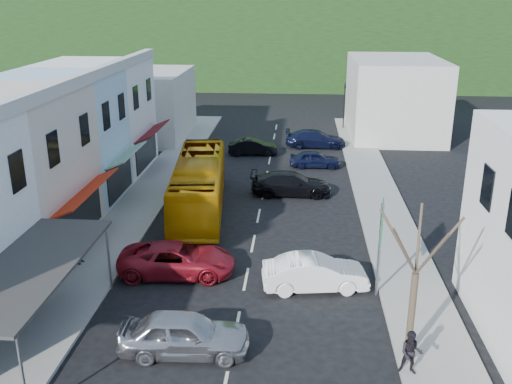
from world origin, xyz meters
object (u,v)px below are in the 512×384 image
object	(u,v)px
car_silver	(185,336)
direction_sign	(379,250)
bus	(199,186)
street_tree	(416,273)
pedestrian_left	(79,247)
pedestrian_right	(411,352)
car_red	(177,261)
traffic_signal	(344,106)
car_white	(315,275)

from	to	relation	value
car_silver	direction_sign	size ratio (longest dim) A/B	1.02
bus	street_tree	world-z (taller)	street_tree
pedestrian_left	pedestrian_right	size ratio (longest dim) A/B	1.00
car_red	traffic_signal	size ratio (longest dim) A/B	1.02
pedestrian_left	direction_sign	world-z (taller)	direction_sign
direction_sign	traffic_signal	distance (m)	32.61
pedestrian_right	traffic_signal	world-z (taller)	traffic_signal
pedestrian_right	traffic_signal	size ratio (longest dim) A/B	0.38
car_silver	traffic_signal	bearing A→B (deg)	-15.22
bus	car_red	world-z (taller)	bus
pedestrian_right	car_red	bearing A→B (deg)	153.40
car_red	pedestrian_right	distance (m)	11.80
traffic_signal	street_tree	bearing A→B (deg)	67.79
car_white	car_silver	bearing A→B (deg)	129.30
car_silver	direction_sign	distance (m)	9.10
pedestrian_left	traffic_signal	world-z (taller)	traffic_signal
car_silver	car_white	distance (m)	7.14
direction_sign	traffic_signal	bearing A→B (deg)	98.10
street_tree	traffic_signal	bearing A→B (deg)	89.81
car_silver	car_red	size ratio (longest dim) A/B	0.96
bus	direction_sign	size ratio (longest dim) A/B	2.68
car_silver	car_white	xyz separation A→B (m)	(4.86, 5.24, 0.00)
car_silver	car_red	xyz separation A→B (m)	(-1.55, 6.15, 0.00)
car_white	direction_sign	bearing A→B (deg)	-105.78
pedestrian_right	car_silver	bearing A→B (deg)	-176.21
pedestrian_left	traffic_signal	distance (m)	34.18
car_silver	pedestrian_left	world-z (taller)	pedestrian_left
car_white	street_tree	world-z (taller)	street_tree
bus	traffic_signal	distance (m)	25.04
pedestrian_left	traffic_signal	bearing A→B (deg)	-19.05
car_silver	direction_sign	bearing A→B (deg)	-60.02
bus	street_tree	distance (m)	17.58
car_silver	car_white	bearing A→B (deg)	-45.63
direction_sign	pedestrian_left	bearing A→B (deg)	-177.91
car_silver	car_white	world-z (taller)	same
bus	traffic_signal	bearing A→B (deg)	59.82
car_silver	traffic_signal	size ratio (longest dim) A/B	0.97
street_tree	traffic_signal	world-z (taller)	street_tree
bus	street_tree	bearing A→B (deg)	-60.72
car_red	direction_sign	xyz separation A→B (m)	(9.11, -1.29, 1.46)
pedestrian_left	direction_sign	bearing A→B (deg)	-90.79
direction_sign	traffic_signal	xyz separation A→B (m)	(0.71, 32.61, 0.10)
car_silver	pedestrian_right	xyz separation A→B (m)	(8.00, -0.77, 0.30)
car_white	car_red	world-z (taller)	same
pedestrian_right	street_tree	bearing A→B (deg)	92.44
traffic_signal	car_silver	bearing A→B (deg)	55.54
car_white	street_tree	distance (m)	6.47
car_silver	car_red	distance (m)	6.34
street_tree	car_white	bearing A→B (deg)	123.92
bus	car_red	distance (m)	8.53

